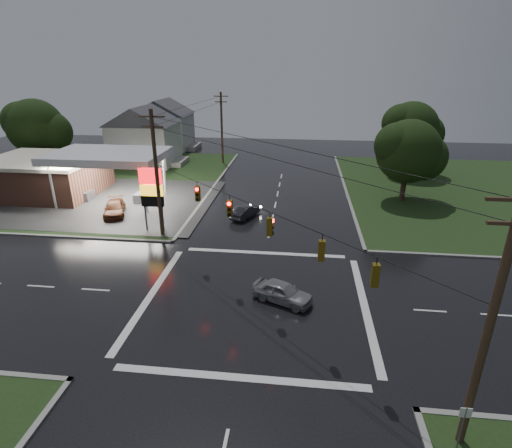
# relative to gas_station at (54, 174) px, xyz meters

# --- Properties ---
(ground) EXTENTS (120.00, 120.00, 0.00)m
(ground) POSITION_rel_gas_station_xyz_m (25.68, -19.70, -2.55)
(ground) COLOR black
(ground) RESTS_ON ground
(grass_nw) EXTENTS (36.00, 36.00, 0.08)m
(grass_nw) POSITION_rel_gas_station_xyz_m (-0.32, 6.30, -2.51)
(grass_nw) COLOR #1E3216
(grass_nw) RESTS_ON ground
(grass_ne) EXTENTS (36.00, 36.00, 0.08)m
(grass_ne) POSITION_rel_gas_station_xyz_m (51.68, 6.30, -2.51)
(grass_ne) COLOR #1E3216
(grass_ne) RESTS_ON ground
(gas_station) EXTENTS (26.20, 18.00, 5.60)m
(gas_station) POSITION_rel_gas_station_xyz_m (0.00, 0.00, 0.00)
(gas_station) COLOR #2D2D2D
(gas_station) RESTS_ON ground
(pylon_sign) EXTENTS (2.00, 0.35, 6.00)m
(pylon_sign) POSITION_rel_gas_station_xyz_m (15.18, -9.20, 1.46)
(pylon_sign) COLOR #59595E
(pylon_sign) RESTS_ON ground
(utility_pole_nw) EXTENTS (2.20, 0.32, 11.00)m
(utility_pole_nw) POSITION_rel_gas_station_xyz_m (16.18, -10.20, 3.17)
(utility_pole_nw) COLOR #382619
(utility_pole_nw) RESTS_ON ground
(utility_pole_se) EXTENTS (2.20, 0.32, 11.00)m
(utility_pole_se) POSITION_rel_gas_station_xyz_m (35.18, -29.20, 3.17)
(utility_pole_se) COLOR #382619
(utility_pole_se) RESTS_ON ground
(utility_pole_n) EXTENTS (2.20, 0.32, 10.50)m
(utility_pole_n) POSITION_rel_gas_station_xyz_m (16.18, 18.30, 2.92)
(utility_pole_n) COLOR #382619
(utility_pole_n) RESTS_ON ground
(traffic_signals) EXTENTS (26.87, 26.87, 1.47)m
(traffic_signals) POSITION_rel_gas_station_xyz_m (25.69, -19.72, 3.93)
(traffic_signals) COLOR black
(traffic_signals) RESTS_ON ground
(house_near) EXTENTS (11.05, 8.48, 8.60)m
(house_near) POSITION_rel_gas_station_xyz_m (4.73, 16.30, 1.86)
(house_near) COLOR silver
(house_near) RESTS_ON ground
(house_far) EXTENTS (11.05, 8.48, 8.60)m
(house_far) POSITION_rel_gas_station_xyz_m (3.73, 28.30, 1.86)
(house_far) COLOR silver
(house_far) RESTS_ON ground
(tree_nw_behind) EXTENTS (8.93, 7.60, 10.00)m
(tree_nw_behind) POSITION_rel_gas_station_xyz_m (-8.17, 10.29, 3.63)
(tree_nw_behind) COLOR black
(tree_nw_behind) RESTS_ON ground
(tree_ne_near) EXTENTS (7.99, 6.80, 8.98)m
(tree_ne_near) POSITION_rel_gas_station_xyz_m (39.82, 2.29, 3.01)
(tree_ne_near) COLOR black
(tree_ne_near) RESTS_ON ground
(tree_ne_far) EXTENTS (8.46, 7.20, 9.80)m
(tree_ne_far) POSITION_rel_gas_station_xyz_m (42.83, 14.29, 3.63)
(tree_ne_far) COLOR black
(tree_ne_far) RESTS_ON ground
(car_north) EXTENTS (2.73, 3.98, 1.24)m
(car_north) POSITION_rel_gas_station_xyz_m (22.92, -4.89, -1.93)
(car_north) COLOR black
(car_north) RESTS_ON ground
(car_crossing) EXTENTS (4.27, 3.11, 1.35)m
(car_crossing) POSITION_rel_gas_station_xyz_m (27.43, -19.65, -1.87)
(car_crossing) COLOR gray
(car_crossing) RESTS_ON ground
(car_pump) EXTENTS (3.48, 5.16, 1.39)m
(car_pump) POSITION_rel_gas_station_xyz_m (9.68, -5.70, -1.85)
(car_pump) COLOR #4E2411
(car_pump) RESTS_ON ground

